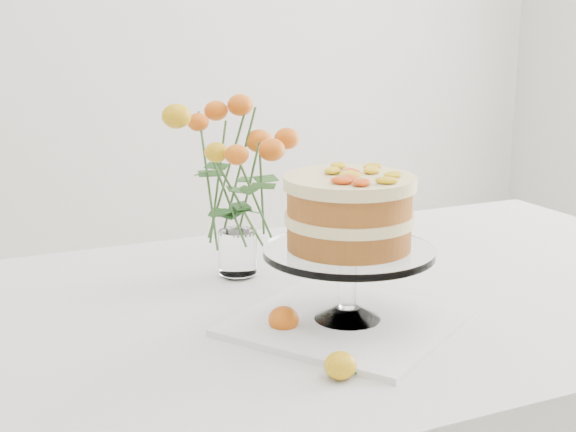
# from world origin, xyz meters

# --- Properties ---
(table) EXTENTS (1.43, 0.93, 0.76)m
(table) POSITION_xyz_m (0.00, 0.00, 0.67)
(table) COLOR tan
(table) RESTS_ON ground
(napkin) EXTENTS (0.43, 0.43, 0.01)m
(napkin) POSITION_xyz_m (-0.13, -0.13, 0.76)
(napkin) COLOR white
(napkin) RESTS_ON table
(cake_stand) EXTENTS (0.26, 0.26, 0.24)m
(cake_stand) POSITION_xyz_m (-0.13, -0.13, 0.92)
(cake_stand) COLOR white
(cake_stand) RESTS_ON napkin
(rose_vase) EXTENTS (0.27, 0.27, 0.35)m
(rose_vase) POSITION_xyz_m (-0.19, 0.16, 0.96)
(rose_vase) COLOR white
(rose_vase) RESTS_ON table
(loose_rose_near) EXTENTS (0.08, 0.04, 0.04)m
(loose_rose_near) POSITION_xyz_m (-0.23, -0.30, 0.77)
(loose_rose_near) COLOR yellow
(loose_rose_near) RESTS_ON table
(loose_rose_far) EXTENTS (0.08, 0.05, 0.04)m
(loose_rose_far) POSITION_xyz_m (-0.23, -0.12, 0.78)
(loose_rose_far) COLOR #D36A0A
(loose_rose_far) RESTS_ON table
(stray_petal_a) EXTENTS (0.03, 0.02, 0.00)m
(stray_petal_a) POSITION_xyz_m (-0.12, -0.10, 0.76)
(stray_petal_a) COLOR #E6B40E
(stray_petal_a) RESTS_ON table
(stray_petal_b) EXTENTS (0.03, 0.02, 0.00)m
(stray_petal_b) POSITION_xyz_m (-0.02, -0.14, 0.76)
(stray_petal_b) COLOR #E6B40E
(stray_petal_b) RESTS_ON table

